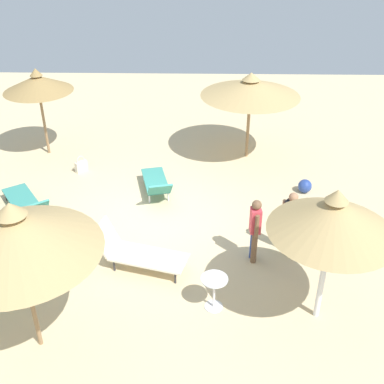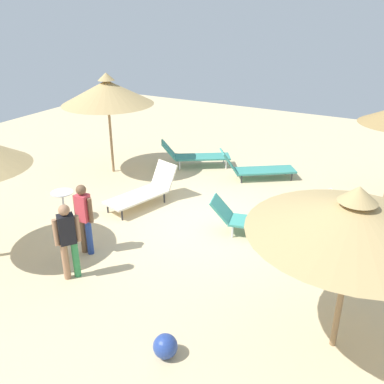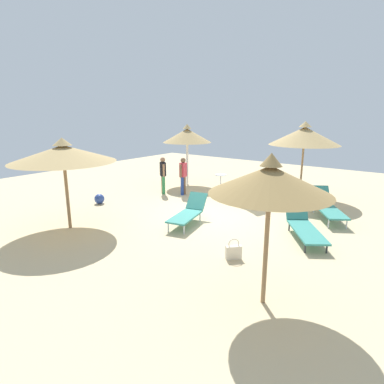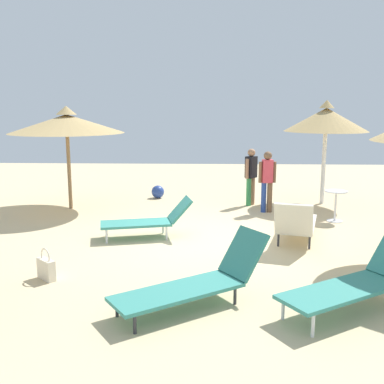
{
  "view_description": "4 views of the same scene",
  "coord_description": "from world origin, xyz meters",
  "px_view_note": "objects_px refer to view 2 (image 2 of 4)",
  "views": [
    {
      "loc": [
        -1.24,
        9.98,
        6.87
      ],
      "look_at": [
        -1.03,
        0.16,
        0.94
      ],
      "focal_mm": 45.22,
      "sensor_mm": 36.0,
      "label": 1
    },
    {
      "loc": [
        -8.13,
        -4.11,
        4.85
      ],
      "look_at": [
        -0.83,
        -0.15,
        1.13
      ],
      "focal_mm": 39.81,
      "sensor_mm": 36.0,
      "label": 2
    },
    {
      "loc": [
        5.68,
        -8.6,
        3.36
      ],
      "look_at": [
        -0.8,
        -0.04,
        0.66
      ],
      "focal_mm": 29.88,
      "sensor_mm": 36.0,
      "label": 3
    },
    {
      "loc": [
        8.92,
        0.01,
        2.68
      ],
      "look_at": [
        -0.4,
        -0.33,
        0.89
      ],
      "focal_mm": 42.4,
      "sensor_mm": 36.0,
      "label": 4
    }
  ],
  "objects_px": {
    "lounge_chair_back": "(249,219)",
    "parasol_umbrella_edge": "(355,217)",
    "person_standing_far_left": "(84,216)",
    "handbag": "(330,200)",
    "lounge_chair_near_left": "(255,168)",
    "side_table_round": "(63,201)",
    "lounge_chair_far_right": "(145,190)",
    "person_standing_edge": "(68,237)",
    "beach_ball": "(165,346)",
    "lounge_chair_center": "(194,155)",
    "parasol_umbrella_front": "(107,92)"
  },
  "relations": [
    {
      "from": "lounge_chair_back",
      "to": "lounge_chair_far_right",
      "type": "xyz_separation_m",
      "value": [
        0.18,
        2.97,
        0.01
      ]
    },
    {
      "from": "parasol_umbrella_front",
      "to": "person_standing_edge",
      "type": "height_order",
      "value": "parasol_umbrella_front"
    },
    {
      "from": "handbag",
      "to": "side_table_round",
      "type": "bearing_deg",
      "value": 124.74
    },
    {
      "from": "lounge_chair_back",
      "to": "side_table_round",
      "type": "distance_m",
      "value": 4.44
    },
    {
      "from": "lounge_chair_near_left",
      "to": "beach_ball",
      "type": "xyz_separation_m",
      "value": [
        -7.21,
        -1.34,
        -0.17
      ]
    },
    {
      "from": "person_standing_far_left",
      "to": "parasol_umbrella_front",
      "type": "bearing_deg",
      "value": 31.56
    },
    {
      "from": "parasol_umbrella_edge",
      "to": "lounge_chair_back",
      "type": "height_order",
      "value": "parasol_umbrella_edge"
    },
    {
      "from": "person_standing_far_left",
      "to": "side_table_round",
      "type": "height_order",
      "value": "person_standing_far_left"
    },
    {
      "from": "parasol_umbrella_front",
      "to": "person_standing_far_left",
      "type": "xyz_separation_m",
      "value": [
        -4.03,
        -2.48,
        -1.59
      ]
    },
    {
      "from": "lounge_chair_far_right",
      "to": "lounge_chair_center",
      "type": "xyz_separation_m",
      "value": [
        3.06,
        0.2,
        -0.0
      ]
    },
    {
      "from": "lounge_chair_back",
      "to": "parasol_umbrella_edge",
      "type": "bearing_deg",
      "value": -137.1
    },
    {
      "from": "lounge_chair_back",
      "to": "person_standing_far_left",
      "type": "bearing_deg",
      "value": 131.17
    },
    {
      "from": "side_table_round",
      "to": "handbag",
      "type": "bearing_deg",
      "value": -55.26
    },
    {
      "from": "lounge_chair_near_left",
      "to": "person_standing_far_left",
      "type": "relative_size",
      "value": 1.41
    },
    {
      "from": "lounge_chair_center",
      "to": "person_standing_far_left",
      "type": "bearing_deg",
      "value": -175.2
    },
    {
      "from": "parasol_umbrella_front",
      "to": "lounge_chair_center",
      "type": "bearing_deg",
      "value": -52.05
    },
    {
      "from": "parasol_umbrella_front",
      "to": "side_table_round",
      "type": "bearing_deg",
      "value": -162.56
    },
    {
      "from": "lounge_chair_center",
      "to": "side_table_round",
      "type": "height_order",
      "value": "lounge_chair_center"
    },
    {
      "from": "lounge_chair_near_left",
      "to": "lounge_chair_center",
      "type": "height_order",
      "value": "lounge_chair_near_left"
    },
    {
      "from": "lounge_chair_back",
      "to": "person_standing_far_left",
      "type": "xyz_separation_m",
      "value": [
        -2.36,
        2.7,
        0.49
      ]
    },
    {
      "from": "lounge_chair_far_right",
      "to": "lounge_chair_near_left",
      "type": "xyz_separation_m",
      "value": [
        2.99,
        -1.89,
        -0.04
      ]
    },
    {
      "from": "lounge_chair_near_left",
      "to": "side_table_round",
      "type": "bearing_deg",
      "value": 146.18
    },
    {
      "from": "lounge_chair_back",
      "to": "lounge_chair_center",
      "type": "xyz_separation_m",
      "value": [
        3.24,
        3.17,
        0.01
      ]
    },
    {
      "from": "lounge_chair_near_left",
      "to": "side_table_round",
      "type": "xyz_separation_m",
      "value": [
        -4.64,
        3.11,
        0.14
      ]
    },
    {
      "from": "parasol_umbrella_edge",
      "to": "person_standing_edge",
      "type": "xyz_separation_m",
      "value": [
        -0.58,
        4.78,
        -1.35
      ]
    },
    {
      "from": "person_standing_edge",
      "to": "side_table_round",
      "type": "relative_size",
      "value": 2.1
    },
    {
      "from": "parasol_umbrella_edge",
      "to": "lounge_chair_near_left",
      "type": "height_order",
      "value": "parasol_umbrella_edge"
    },
    {
      "from": "lounge_chair_far_right",
      "to": "handbag",
      "type": "bearing_deg",
      "value": -63.18
    },
    {
      "from": "lounge_chair_far_right",
      "to": "side_table_round",
      "type": "distance_m",
      "value": 2.06
    },
    {
      "from": "parasol_umbrella_front",
      "to": "side_table_round",
      "type": "distance_m",
      "value": 3.84
    },
    {
      "from": "lounge_chair_near_left",
      "to": "side_table_round",
      "type": "relative_size",
      "value": 2.98
    },
    {
      "from": "lounge_chair_far_right",
      "to": "parasol_umbrella_edge",
      "type": "bearing_deg",
      "value": -117.34
    },
    {
      "from": "lounge_chair_back",
      "to": "side_table_round",
      "type": "bearing_deg",
      "value": 109.31
    },
    {
      "from": "parasol_umbrella_edge",
      "to": "lounge_chair_back",
      "type": "distance_m",
      "value": 4.0
    },
    {
      "from": "lounge_chair_near_left",
      "to": "lounge_chair_center",
      "type": "xyz_separation_m",
      "value": [
        0.07,
        2.09,
        0.03
      ]
    },
    {
      "from": "handbag",
      "to": "lounge_chair_back",
      "type": "bearing_deg",
      "value": 150.86
    },
    {
      "from": "parasol_umbrella_edge",
      "to": "lounge_chair_far_right",
      "type": "relative_size",
      "value": 1.4
    },
    {
      "from": "lounge_chair_near_left",
      "to": "person_standing_far_left",
      "type": "height_order",
      "value": "person_standing_far_left"
    },
    {
      "from": "person_standing_far_left",
      "to": "handbag",
      "type": "distance_m",
      "value": 6.21
    },
    {
      "from": "lounge_chair_back",
      "to": "lounge_chair_near_left",
      "type": "height_order",
      "value": "lounge_chair_near_left"
    },
    {
      "from": "side_table_round",
      "to": "beach_ball",
      "type": "relative_size",
      "value": 1.97
    },
    {
      "from": "lounge_chair_near_left",
      "to": "handbag",
      "type": "height_order",
      "value": "lounge_chair_near_left"
    },
    {
      "from": "lounge_chair_center",
      "to": "person_standing_edge",
      "type": "height_order",
      "value": "person_standing_edge"
    },
    {
      "from": "parasol_umbrella_edge",
      "to": "lounge_chair_center",
      "type": "distance_m",
      "value": 8.29
    },
    {
      "from": "parasol_umbrella_edge",
      "to": "parasol_umbrella_front",
      "type": "xyz_separation_m",
      "value": [
        4.28,
        7.59,
        0.24
      ]
    },
    {
      "from": "person_standing_far_left",
      "to": "side_table_round",
      "type": "xyz_separation_m",
      "value": [
        0.89,
        1.49,
        -0.37
      ]
    },
    {
      "from": "beach_ball",
      "to": "lounge_chair_far_right",
      "type": "bearing_deg",
      "value": 37.46
    },
    {
      "from": "parasol_umbrella_front",
      "to": "lounge_chair_center",
      "type": "distance_m",
      "value": 3.28
    },
    {
      "from": "lounge_chair_far_right",
      "to": "lounge_chair_near_left",
      "type": "bearing_deg",
      "value": -32.26
    },
    {
      "from": "lounge_chair_back",
      "to": "side_table_round",
      "type": "relative_size",
      "value": 2.64
    }
  ]
}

